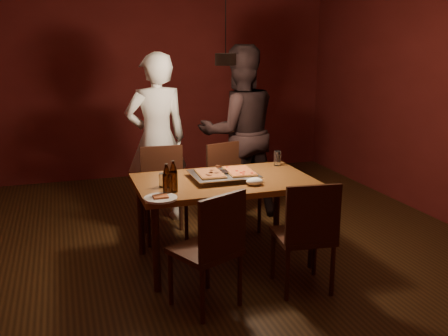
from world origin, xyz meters
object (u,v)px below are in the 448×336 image
object	(u,v)px
diner_white	(157,139)
pendant_lamp	(226,58)
beer_bottle_a	(167,179)
chair_near_left	(213,240)
diner_dark	(239,132)
pizza_tray	(224,176)
plate_slice	(161,198)
chair_near_right	(307,227)
chair_far_right	(230,179)
chair_far_left	(163,184)
dining_table	(224,188)
beer_bottle_b	(173,176)

from	to	relation	value
diner_white	pendant_lamp	size ratio (longest dim) A/B	1.63
beer_bottle_a	chair_near_left	bearing A→B (deg)	-66.08
chair_near_left	diner_dark	size ratio (longest dim) A/B	0.30
pizza_tray	beer_bottle_a	size ratio (longest dim) A/B	2.25
pizza_tray	pendant_lamp	size ratio (longest dim) A/B	0.50
chair_near_left	plate_slice	bearing A→B (deg)	101.72
chair_near_right	diner_dark	world-z (taller)	diner_dark
chair_far_right	pendant_lamp	bearing A→B (deg)	51.57
beer_bottle_a	diner_white	xyz separation A→B (m)	(0.20, 1.48, 0.03)
chair_far_left	chair_near_left	distance (m)	1.53
dining_table	beer_bottle_b	distance (m)	0.57
beer_bottle_a	pendant_lamp	world-z (taller)	pendant_lamp
chair_far_left	plate_slice	world-z (taller)	chair_far_left
diner_dark	pendant_lamp	distance (m)	1.37
chair_far_right	pendant_lamp	distance (m)	1.37
chair_near_right	plate_slice	distance (m)	1.13
beer_bottle_b	diner_white	world-z (taller)	diner_white
plate_slice	pendant_lamp	bearing A→B (deg)	37.90
pizza_tray	beer_bottle_b	xyz separation A→B (m)	(-0.49, -0.25, 0.10)
dining_table	chair_far_left	size ratio (longest dim) A/B	3.09
diner_dark	diner_white	bearing A→B (deg)	-4.17
chair_near_right	plate_slice	world-z (taller)	chair_near_right
chair_far_left	pendant_lamp	size ratio (longest dim) A/B	0.44
chair_far_right	diner_dark	bearing A→B (deg)	-136.73
chair_near_left	pizza_tray	bearing A→B (deg)	41.74
chair_near_left	diner_dark	bearing A→B (deg)	40.09
dining_table	pizza_tray	xyz separation A→B (m)	(0.00, 0.02, 0.10)
plate_slice	beer_bottle_a	bearing A→B (deg)	55.07
chair_near_left	beer_bottle_a	distance (m)	0.63
diner_dark	dining_table	bearing A→B (deg)	64.25
chair_near_left	diner_dark	xyz separation A→B (m)	(0.88, 1.90, 0.40)
pendant_lamp	beer_bottle_b	bearing A→B (deg)	-145.79
pendant_lamp	plate_slice	bearing A→B (deg)	-142.10
dining_table	beer_bottle_b	size ratio (longest dim) A/B	6.02
beer_bottle_a	beer_bottle_b	xyz separation A→B (m)	(0.07, 0.06, 0.00)
chair_far_right	diner_white	distance (m)	0.88
dining_table	chair_near_right	distance (m)	0.86
plate_slice	diner_white	size ratio (longest dim) A/B	0.14
plate_slice	diner_dark	world-z (taller)	diner_dark
chair_near_left	chair_near_right	distance (m)	0.75
pizza_tray	beer_bottle_a	world-z (taller)	beer_bottle_a
dining_table	beer_bottle_a	xyz separation A→B (m)	(-0.55, -0.28, 0.20)
chair_near_left	chair_near_right	xyz separation A→B (m)	(0.75, 0.02, 0.00)
beer_bottle_b	plate_slice	world-z (taller)	beer_bottle_b
chair_near_right	plate_slice	bearing A→B (deg)	167.45
beer_bottle_a	beer_bottle_b	world-z (taller)	beer_bottle_b
chair_far_right	plate_slice	size ratio (longest dim) A/B	2.07
dining_table	chair_near_left	size ratio (longest dim) A/B	2.69
pendant_lamp	chair_far_right	bearing A→B (deg)	67.35
dining_table	chair_near_left	bearing A→B (deg)	-113.71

